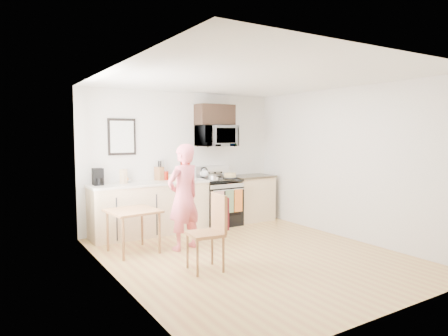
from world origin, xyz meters
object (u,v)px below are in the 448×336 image
range (219,203)px  person (184,197)px  dining_table (133,215)px  cake (230,176)px  chair (215,221)px  microwave (216,136)px

range → person: 1.79m
dining_table → cake: size_ratio=2.35×
person → cake: (1.56, 1.09, 0.15)m
chair → microwave: bearing=65.3°
range → cake: bearing=-10.2°
range → microwave: (-0.00, 0.10, 1.32)m
range → person: person is taller
person → dining_table: bearing=-34.1°
cake → chair: bearing=-127.1°
range → microwave: bearing=90.1°
person → dining_table: 0.81m
range → cake: 0.59m
microwave → dining_table: microwave is taller
microwave → chair: (-1.39, -2.29, -1.11)m
person → chair: bearing=71.2°
range → chair: range is taller
microwave → cake: microwave is taller
dining_table → microwave: bearing=25.7°
microwave → person: microwave is taller
range → person: size_ratio=0.70×
person → cake: person is taller
chair → cake: cake is taller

